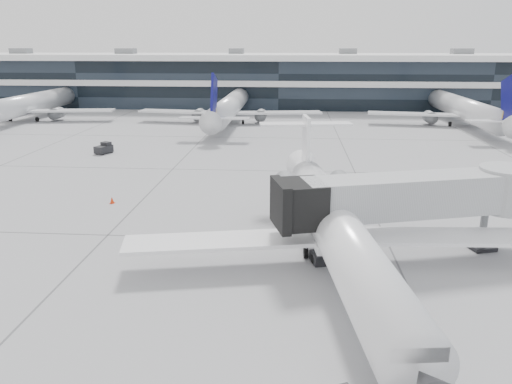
{
  "coord_description": "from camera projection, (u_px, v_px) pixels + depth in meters",
  "views": [
    {
      "loc": [
        3.29,
        -32.83,
        13.3
      ],
      "look_at": [
        0.56,
        3.07,
        2.6
      ],
      "focal_mm": 35.0,
      "sensor_mm": 36.0,
      "label": 1
    }
  ],
  "objects": [
    {
      "name": "jet_bridge",
      "position": [
        422.0,
        195.0,
        31.7
      ],
      "size": [
        17.12,
        7.59,
        5.57
      ],
      "rotation": [
        0.0,
        0.0,
        0.28
      ],
      "color": "#B7BABC",
      "rests_on": "ground"
    },
    {
      "name": "bg_jet_right",
      "position": [
        461.0,
        125.0,
        85.65
      ],
      "size": [
        32.0,
        40.0,
        9.6
      ],
      "primitive_type": null,
      "color": "silver",
      "rests_on": "ground"
    },
    {
      "name": "far_tug",
      "position": [
        104.0,
        148.0,
        63.04
      ],
      "size": [
        2.05,
        2.52,
        1.39
      ],
      "rotation": [
        0.0,
        0.0,
        -0.41
      ],
      "color": "black",
      "rests_on": "ground"
    },
    {
      "name": "bg_jet_center",
      "position": [
        230.0,
        122.0,
        88.56
      ],
      "size": [
        32.0,
        40.0,
        9.6
      ],
      "primitive_type": null,
      "color": "silver",
      "rests_on": "ground"
    },
    {
      "name": "regional_jet",
      "position": [
        336.0,
        227.0,
        30.48
      ],
      "size": [
        26.03,
        32.49,
        7.5
      ],
      "rotation": [
        0.0,
        0.0,
        0.13
      ],
      "color": "white",
      "rests_on": "ground"
    },
    {
      "name": "bg_jet_left",
      "position": [
        30.0,
        120.0,
        91.25
      ],
      "size": [
        32.0,
        40.0,
        9.6
      ],
      "primitive_type": null,
      "color": "silver",
      "rests_on": "ground"
    },
    {
      "name": "ground",
      "position": [
        245.0,
        239.0,
        35.4
      ],
      "size": [
        220.0,
        220.0,
        0.0
      ],
      "primitive_type": "plane",
      "color": "gray",
      "rests_on": "ground"
    },
    {
      "name": "terminal",
      "position": [
        280.0,
        82.0,
        112.36
      ],
      "size": [
        170.0,
        22.0,
        10.0
      ],
      "primitive_type": "cube",
      "color": "black",
      "rests_on": "ground"
    },
    {
      "name": "traffic_cone",
      "position": [
        112.0,
        200.0,
        43.3
      ],
      "size": [
        0.4,
        0.4,
        0.59
      ],
      "rotation": [
        0.0,
        0.0,
        0.0
      ],
      "color": "red",
      "rests_on": "ground"
    }
  ]
}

